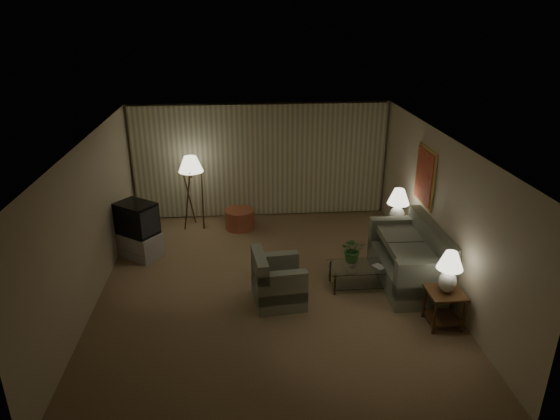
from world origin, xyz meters
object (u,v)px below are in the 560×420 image
object	(u,v)px
table_lamp_far	(398,204)
floor_lamp	(192,191)
armchair	(279,283)
side_table_near	(445,302)
sofa	(408,260)
crt_tv	(137,218)
tv_cabinet	(140,244)
table_lamp_near	(449,268)
ottoman	(240,219)
coffee_table	(360,273)
vase	(352,262)
side_table_far	(395,233)

from	to	relation	value
table_lamp_far	floor_lamp	bearing A→B (deg)	159.55
armchair	side_table_near	bearing A→B (deg)	-115.46
table_lamp_far	floor_lamp	xyz separation A→B (m)	(-4.21, 1.57, -0.17)
sofa	crt_tv	bearing A→B (deg)	-105.14
table_lamp_far	tv_cabinet	size ratio (longest dim) A/B	0.76
tv_cabinet	floor_lamp	xyz separation A→B (m)	(0.99, 1.35, 0.63)
sofa	table_lamp_near	distance (m)	1.47
sofa	ottoman	xyz separation A→B (m)	(-3.02, 2.67, -0.22)
sofa	armchair	size ratio (longest dim) A/B	1.95
table_lamp_near	sofa	bearing A→B (deg)	96.34
side_table_near	tv_cabinet	bearing A→B (deg)	151.55
armchair	tv_cabinet	xyz separation A→B (m)	(-2.66, 1.93, -0.11)
tv_cabinet	armchair	bearing A→B (deg)	0.88
sofa	side_table_near	world-z (taller)	sofa
table_lamp_near	tv_cabinet	size ratio (longest dim) A/B	0.69
tv_cabinet	crt_tv	world-z (taller)	crt_tv
tv_cabinet	ottoman	xyz separation A→B (m)	(2.03, 1.21, -0.03)
armchair	coffee_table	bearing A→B (deg)	-82.50
sofa	floor_lamp	xyz separation A→B (m)	(-4.06, 2.82, 0.43)
floor_lamp	vase	distance (m)	4.21
side_table_near	coffee_table	bearing A→B (deg)	129.94
table_lamp_near	crt_tv	bearing A→B (deg)	151.55
sofa	floor_lamp	world-z (taller)	floor_lamp
armchair	coffee_table	size ratio (longest dim) A/B	0.92
side_table_far	ottoman	size ratio (longest dim) A/B	0.90
side_table_far	coffee_table	distance (m)	1.71
armchair	ottoman	world-z (taller)	armchair
crt_tv	vase	xyz separation A→B (m)	(4.00, -1.57, -0.32)
floor_lamp	ottoman	world-z (taller)	floor_lamp
sofa	table_lamp_near	world-z (taller)	table_lamp_near
table_lamp_near	ottoman	size ratio (longest dim) A/B	1.04
table_lamp_far	vase	bearing A→B (deg)	-131.56
armchair	crt_tv	xyz separation A→B (m)	(-2.66, 1.93, 0.46)
table_lamp_far	crt_tv	bearing A→B (deg)	177.61
side_table_near	side_table_far	world-z (taller)	same
table_lamp_near	table_lamp_far	world-z (taller)	table_lamp_far
table_lamp_near	coffee_table	xyz separation A→B (m)	(-1.05, 1.25, -0.73)
sofa	vase	size ratio (longest dim) A/B	12.40
coffee_table	tv_cabinet	size ratio (longest dim) A/B	1.12
coffee_table	vase	world-z (taller)	vase
side_table_near	table_lamp_near	xyz separation A→B (m)	(-0.00, 0.00, 0.59)
ottoman	vase	distance (m)	3.42
side_table_near	coffee_table	distance (m)	1.64
coffee_table	tv_cabinet	world-z (taller)	tv_cabinet
coffee_table	floor_lamp	xyz separation A→B (m)	(-3.16, 2.92, 0.60)
ottoman	floor_lamp	bearing A→B (deg)	171.96
crt_tv	ottoman	size ratio (longest dim) A/B	1.38
table_lamp_near	tv_cabinet	distance (m)	5.96
tv_cabinet	crt_tv	xyz separation A→B (m)	(0.00, 0.00, 0.57)
vase	crt_tv	bearing A→B (deg)	158.62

